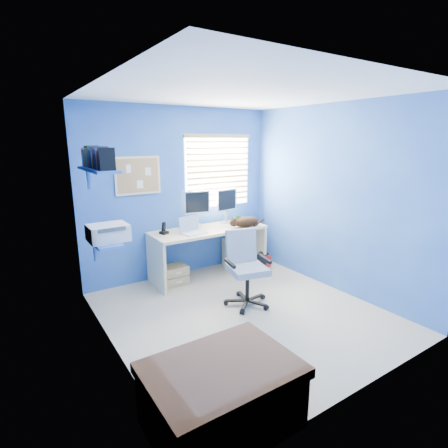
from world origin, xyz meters
TOP-DOWN VIEW (x-y plane):
  - floor at (0.00, 0.00)m, footprint 3.00×3.20m
  - ceiling at (0.00, 0.00)m, footprint 3.00×3.20m
  - wall_back at (0.00, 1.60)m, footprint 3.00×0.01m
  - wall_front at (0.00, -1.60)m, footprint 3.00×0.01m
  - wall_left at (-1.50, 0.00)m, footprint 0.01×3.20m
  - wall_right at (1.50, 0.00)m, footprint 0.01×3.20m
  - desk at (0.27, 1.26)m, footprint 1.74×0.65m
  - laptop at (-0.04, 1.14)m, footprint 0.38×0.32m
  - monitor_left at (0.21, 1.51)m, footprint 0.42×0.20m
  - monitor_right at (0.71, 1.44)m, footprint 0.41×0.19m
  - phone at (-0.41, 1.34)m, footprint 0.12×0.13m
  - mug at (0.88, 1.34)m, footprint 0.10×0.09m
  - cd_spindle at (0.93, 1.40)m, footprint 0.13×0.13m
  - cat at (0.82, 1.06)m, footprint 0.44×0.25m
  - tower_pc at (0.78, 1.32)m, footprint 0.21×0.45m
  - drawer_boxes at (-0.30, 1.27)m, footprint 0.35×0.28m
  - yellow_book at (0.64, 1.12)m, footprint 0.03×0.17m
  - backpack at (1.14, 1.02)m, footprint 0.32×0.29m
  - bed_corner at (-1.13, -1.28)m, footprint 1.01×0.72m
  - office_chair at (0.19, 0.20)m, footprint 0.65×0.65m
  - window_blinds at (0.65, 1.57)m, footprint 1.15×0.05m
  - corkboard at (-0.65, 1.58)m, footprint 0.64×0.02m
  - wall_shelves at (-1.35, 0.75)m, footprint 0.42×0.90m

SIDE VIEW (x-z plane):
  - floor at x=0.00m, z-range 0.00..0.00m
  - yellow_book at x=0.64m, z-range 0.00..0.24m
  - drawer_boxes at x=-0.30m, z-range 0.00..0.27m
  - backpack at x=1.14m, z-range 0.00..0.31m
  - tower_pc at x=0.78m, z-range 0.00..0.45m
  - bed_corner at x=-1.13m, z-range 0.00..0.49m
  - office_chair at x=0.19m, z-range -0.12..0.81m
  - desk at x=0.27m, z-range 0.00..0.74m
  - cd_spindle at x=0.93m, z-range 0.74..0.81m
  - mug at x=0.88m, z-range 0.74..0.84m
  - cat at x=0.82m, z-range 0.74..0.89m
  - phone at x=-0.41m, z-range 0.74..0.91m
  - laptop at x=-0.04m, z-range 0.74..0.96m
  - monitor_left at x=0.21m, z-range 0.74..1.28m
  - monitor_right at x=0.71m, z-range 0.74..1.28m
  - wall_back at x=0.00m, z-range 0.00..2.50m
  - wall_front at x=0.00m, z-range 0.00..2.50m
  - wall_left at x=-1.50m, z-range 0.00..2.50m
  - wall_right at x=1.50m, z-range 0.00..2.50m
  - wall_shelves at x=-1.35m, z-range 0.91..1.96m
  - corkboard at x=-0.65m, z-range 1.29..1.81m
  - window_blinds at x=0.65m, z-range 1.00..2.10m
  - ceiling at x=0.00m, z-range 2.50..2.50m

